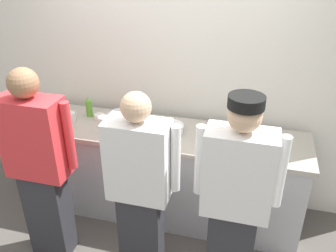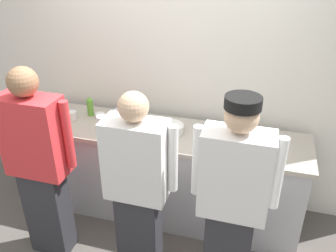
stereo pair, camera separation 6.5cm
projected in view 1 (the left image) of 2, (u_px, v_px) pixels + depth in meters
The scene contains 15 objects.
ground_plane at pixel (149, 233), 3.36m from camera, with size 9.00×9.00×0.00m, color #514C47.
wall_back at pixel (171, 58), 3.36m from camera, with size 4.22×0.10×2.92m.
prep_counter at pixel (159, 172), 3.44m from camera, with size 2.69×0.65×0.91m.
chef_near_left at pixel (40, 165), 2.79m from camera, with size 0.61×0.24×1.68m.
chef_center at pixel (140, 187), 2.62m from camera, with size 0.59×0.24×1.60m.
chef_far_right at pixel (235, 199), 2.44m from camera, with size 0.60×0.24×1.65m.
plate_stack_front at pixel (171, 128), 3.20m from camera, with size 0.24×0.24×0.07m.
mixing_bowl_steel at pixel (127, 122), 3.26m from camera, with size 0.38×0.38×0.13m, color #B7BABF.
sheet_tray at pixel (228, 139), 3.07m from camera, with size 0.46×0.29×0.02m, color #B7BABF.
squeeze_bottle_primary at pixel (48, 108), 3.46m from camera, with size 0.05×0.05×0.18m.
squeeze_bottle_secondary at pixel (89, 107), 3.46m from camera, with size 0.06×0.06×0.20m.
squeeze_bottle_spare at pixel (62, 117), 3.25m from camera, with size 0.06×0.06×0.21m.
ramekin_green_sauce at pixel (46, 122), 3.33m from camera, with size 0.11×0.11×0.04m.
ramekin_yellow_sauce at pixel (99, 116), 3.44m from camera, with size 0.09×0.09×0.05m.
deli_cup at pixel (71, 117), 3.40m from camera, with size 0.09×0.09×0.08m, color white.
Camera 1 is at (0.82, -2.37, 2.46)m, focal length 38.17 mm.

